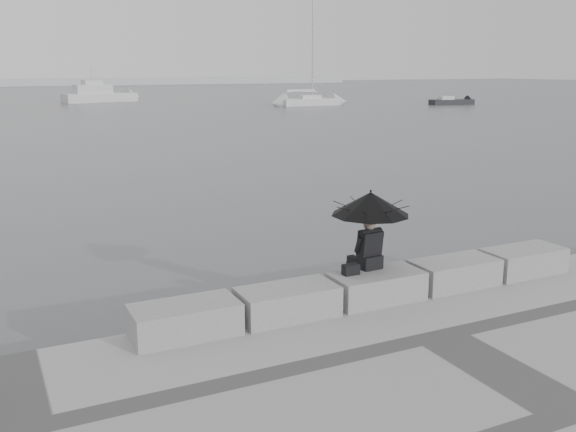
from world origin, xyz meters
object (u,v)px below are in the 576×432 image
seated_person (370,210)px  small_motorboat (452,102)px  sailboat_right (309,101)px  motor_cruiser (100,95)px

seated_person → small_motorboat: seated_person is taller
sailboat_right → small_motorboat: size_ratio=2.33×
sailboat_right → small_motorboat: (16.13, -5.99, -0.21)m
motor_cruiser → small_motorboat: 44.08m
small_motorboat → sailboat_right: bearing=168.1°
sailboat_right → motor_cruiser: sailboat_right is taller
seated_person → motor_cruiser: bearing=79.2°
seated_person → motor_cruiser: 77.09m
sailboat_right → motor_cruiser: bearing=137.0°
sailboat_right → seated_person: bearing=-118.3°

